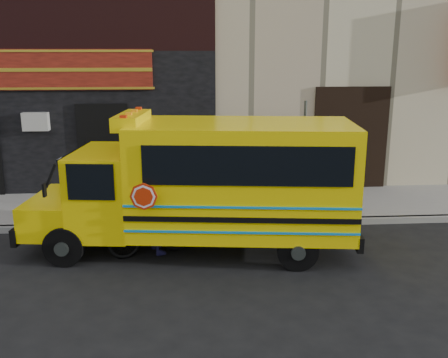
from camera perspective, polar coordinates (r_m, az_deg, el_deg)
ground at (r=9.78m, az=0.89°, el=-10.66°), size 120.00×120.00×0.00m
curb at (r=12.16m, az=-0.18°, el=-5.15°), size 40.00×0.20×0.15m
sidewalk at (r=13.58m, az=-0.62°, el=-3.03°), size 40.00×3.00×0.15m
school_bus at (r=10.40m, az=-1.65°, el=-0.28°), size 7.10×2.89×2.92m
sign_pole at (r=12.27m, az=9.12°, el=2.57°), size 0.12×0.25×3.01m
bicycle at (r=10.50m, az=-8.42°, el=-5.83°), size 1.87×1.06×1.08m
cyclist at (r=10.40m, az=-7.75°, el=-3.27°), size 0.73×0.87×2.02m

